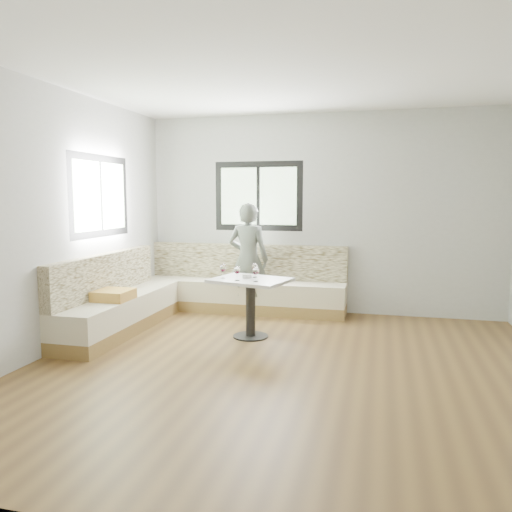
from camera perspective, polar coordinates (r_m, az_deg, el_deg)
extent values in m
cube|color=brown|center=(4.92, 3.54, -12.73)|extent=(5.00, 5.00, 0.01)
cube|color=white|center=(4.78, 3.80, 20.79)|extent=(5.00, 5.00, 0.01)
cube|color=#B7B7B2|center=(7.11, 7.37, 4.78)|extent=(5.00, 0.01, 2.80)
cube|color=#B7B7B2|center=(2.24, -8.12, 0.50)|extent=(5.00, 0.01, 2.80)
cube|color=#B7B7B2|center=(5.66, -22.13, 3.84)|extent=(0.01, 5.00, 2.80)
cube|color=black|center=(7.26, 0.27, 6.85)|extent=(1.30, 0.02, 1.00)
cube|color=black|center=(6.40, -17.37, 6.55)|extent=(0.02, 1.30, 1.00)
cube|color=olive|center=(7.22, -1.41, -5.72)|extent=(2.90, 0.55, 0.16)
cube|color=beige|center=(7.17, -1.41, -3.97)|extent=(2.90, 0.55, 0.29)
cube|color=beige|center=(7.30, -0.99, -0.62)|extent=(2.90, 0.14, 0.50)
cube|color=olive|center=(6.39, -15.17, -7.61)|extent=(0.55, 2.25, 0.16)
cube|color=beige|center=(6.34, -15.24, -5.64)|extent=(0.55, 2.25, 0.29)
cube|color=beige|center=(6.37, -16.96, -2.01)|extent=(0.14, 2.25, 0.50)
cube|color=gold|center=(6.03, -15.97, -4.30)|extent=(0.40, 0.40, 0.12)
cylinder|color=black|center=(5.95, -0.62, -9.14)|extent=(0.41, 0.41, 0.02)
cylinder|color=black|center=(5.87, -0.62, -6.14)|extent=(0.11, 0.11, 0.66)
cube|color=silver|center=(5.80, -0.63, -2.80)|extent=(0.99, 0.85, 0.04)
imported|color=#565D55|center=(6.92, -0.89, -0.35)|extent=(0.59, 0.40, 1.56)
cylinder|color=white|center=(5.85, -1.03, -2.31)|extent=(0.11, 0.11, 0.04)
sphere|color=black|center=(5.86, -0.84, -2.18)|extent=(0.02, 0.02, 0.02)
sphere|color=black|center=(5.86, -1.13, -2.17)|extent=(0.02, 0.02, 0.02)
sphere|color=black|center=(5.83, -1.05, -2.21)|extent=(0.02, 0.02, 0.02)
cylinder|color=white|center=(5.84, -3.79, -2.54)|extent=(0.06, 0.06, 0.01)
cylinder|color=white|center=(5.83, -3.80, -2.16)|extent=(0.01, 0.01, 0.07)
ellipsoid|color=white|center=(5.82, -3.80, -1.35)|extent=(0.08, 0.08, 0.09)
cylinder|color=#420113|center=(5.82, -3.80, -1.57)|extent=(0.05, 0.05, 0.02)
cylinder|color=white|center=(5.67, -2.18, -2.81)|extent=(0.06, 0.06, 0.01)
cylinder|color=white|center=(5.66, -2.18, -2.41)|extent=(0.01, 0.01, 0.07)
ellipsoid|color=white|center=(5.65, -2.18, -1.59)|extent=(0.08, 0.08, 0.09)
cylinder|color=#420113|center=(5.65, -2.18, -1.81)|extent=(0.05, 0.05, 0.02)
cylinder|color=white|center=(5.60, -0.02, -2.92)|extent=(0.06, 0.06, 0.01)
cylinder|color=white|center=(5.59, -0.02, -2.52)|extent=(0.01, 0.01, 0.07)
ellipsoid|color=white|center=(5.58, -0.02, -1.68)|extent=(0.08, 0.08, 0.09)
cylinder|color=#420113|center=(5.59, -0.02, -1.91)|extent=(0.05, 0.05, 0.02)
cylinder|color=white|center=(5.89, -0.13, -2.44)|extent=(0.06, 0.06, 0.01)
cylinder|color=white|center=(5.88, -0.13, -2.06)|extent=(0.01, 0.01, 0.07)
ellipsoid|color=white|center=(5.87, -0.13, -1.26)|extent=(0.08, 0.08, 0.09)
cylinder|color=#420113|center=(5.88, -0.13, -1.48)|extent=(0.05, 0.05, 0.02)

